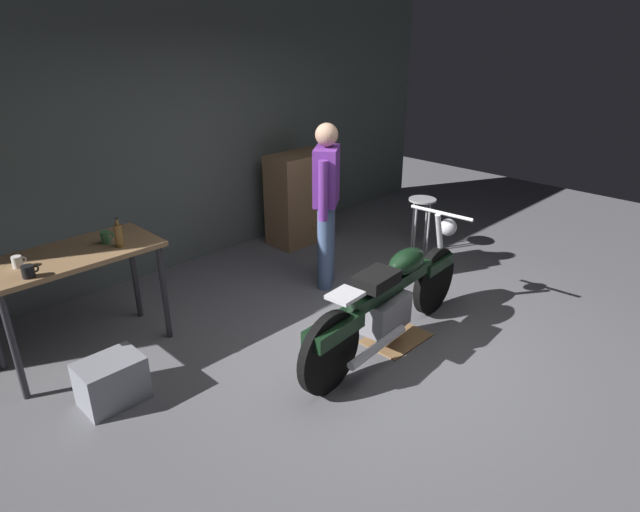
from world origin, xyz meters
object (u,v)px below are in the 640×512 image
(person_standing, at_px, (326,199))
(bottle, at_px, (119,235))
(mug_black_matte, at_px, (28,271))
(mug_white_ceramic, at_px, (18,262))
(wooden_dresser, at_px, (300,198))
(shop_stool, at_px, (422,210))
(motorcycle, at_px, (390,298))
(storage_bin, at_px, (112,381))
(mug_green_speckled, at_px, (106,237))

(person_standing, relative_size, bottle, 6.93)
(mug_black_matte, xyz_separation_m, mug_white_ceramic, (0.00, 0.23, -0.00))
(person_standing, bearing_deg, wooden_dresser, -157.92)
(wooden_dresser, bearing_deg, shop_stool, -57.67)
(shop_stool, distance_m, wooden_dresser, 1.48)
(motorcycle, height_order, person_standing, person_standing)
(storage_bin, xyz_separation_m, mug_white_ceramic, (-0.23, 0.75, 0.77))
(motorcycle, relative_size, mug_black_matte, 18.83)
(mug_white_ceramic, distance_m, mug_green_speckled, 0.66)
(shop_stool, relative_size, wooden_dresser, 0.58)
(wooden_dresser, height_order, mug_black_matte, wooden_dresser)
(motorcycle, bearing_deg, bottle, 129.43)
(bottle, bearing_deg, mug_white_ceramic, 167.93)
(storage_bin, bearing_deg, wooden_dresser, 23.36)
(motorcycle, height_order, shop_stool, motorcycle)
(person_standing, height_order, mug_black_matte, person_standing)
(storage_bin, height_order, mug_green_speckled, mug_green_speckled)
(shop_stool, height_order, wooden_dresser, wooden_dresser)
(mug_black_matte, bearing_deg, mug_green_speckled, 18.83)
(mug_black_matte, relative_size, mug_white_ceramic, 1.15)
(person_standing, xyz_separation_m, storage_bin, (-2.46, -0.25, -0.76))
(shop_stool, height_order, mug_green_speckled, mug_green_speckled)
(motorcycle, height_order, mug_green_speckled, mug_green_speckled)
(motorcycle, xyz_separation_m, storage_bin, (-1.99, 0.94, -0.28))
(shop_stool, bearing_deg, bottle, 171.78)
(shop_stool, relative_size, mug_green_speckled, 5.97)
(mug_white_ceramic, bearing_deg, shop_stool, -8.88)
(storage_bin, bearing_deg, shop_stool, 1.47)
(motorcycle, bearing_deg, person_standing, 63.59)
(shop_stool, bearing_deg, storage_bin, -178.53)
(motorcycle, distance_m, mug_black_matte, 2.70)
(mug_white_ceramic, bearing_deg, wooden_dresser, 10.18)
(bottle, bearing_deg, motorcycle, -45.61)
(motorcycle, height_order, mug_black_matte, motorcycle)
(person_standing, height_order, storage_bin, person_standing)
(shop_stool, bearing_deg, mug_green_speckled, 169.60)
(wooden_dresser, relative_size, storage_bin, 2.50)
(shop_stool, xyz_separation_m, mug_white_ceramic, (-4.14, 0.65, 0.44))
(shop_stool, distance_m, mug_green_speckled, 3.57)
(mug_green_speckled, bearing_deg, bottle, -71.41)
(storage_bin, xyz_separation_m, bottle, (0.48, 0.60, 0.83))
(mug_green_speckled, bearing_deg, motorcycle, -47.25)
(motorcycle, relative_size, person_standing, 1.31)
(mug_white_ceramic, height_order, bottle, bottle)
(wooden_dresser, xyz_separation_m, mug_green_speckled, (-2.70, -0.61, 0.40))
(shop_stool, distance_m, bottle, 3.51)
(wooden_dresser, height_order, storage_bin, wooden_dresser)
(storage_bin, relative_size, mug_black_matte, 3.79)
(person_standing, height_order, mug_green_speckled, person_standing)
(wooden_dresser, bearing_deg, person_standing, -121.36)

